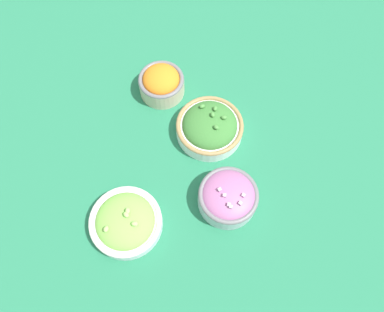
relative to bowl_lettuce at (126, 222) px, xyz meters
name	(u,v)px	position (x,y,z in m)	size (l,w,h in m)	color
ground_plane	(192,161)	(0.19, -0.12, -0.03)	(3.00, 3.00, 0.00)	#23704C
bowl_lettuce	(126,222)	(0.00, 0.00, 0.00)	(0.17, 0.17, 0.07)	silver
bowl_red_onion	(228,197)	(0.11, -0.22, 0.01)	(0.14, 0.14, 0.08)	#B2C1CC
bowl_broccoli	(210,127)	(0.29, -0.14, 0.00)	(0.17, 0.17, 0.08)	white
bowl_carrots	(161,83)	(0.39, 0.01, 0.01)	(0.12, 0.12, 0.08)	beige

